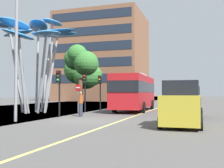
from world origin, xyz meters
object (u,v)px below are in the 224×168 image
object	(u,v)px
car_parked_near	(181,105)
car_parked_far	(185,101)
traffic_light_kerb_near	(59,83)
traffic_light_kerb_far	(85,85)
no_entry_sign	(78,94)
red_bus	(135,91)
pedestrian	(81,104)
street_lamp	(22,28)
leaf_sculpture	(34,35)
traffic_light_island_mid	(100,85)
car_parked_mid	(188,103)

from	to	relation	value
car_parked_near	car_parked_far	bearing A→B (deg)	92.25
traffic_light_kerb_near	car_parked_far	world-z (taller)	traffic_light_kerb_near
traffic_light_kerb_near	car_parked_near	bearing A→B (deg)	-19.31
traffic_light_kerb_far	no_entry_sign	world-z (taller)	traffic_light_kerb_far
red_bus	car_parked_far	world-z (taller)	red_bus
car_parked_near	pedestrian	distance (m)	8.29
car_parked_far	street_lamp	distance (m)	15.71
traffic_light_kerb_near	car_parked_near	distance (m)	9.14
leaf_sculpture	traffic_light_island_mid	xyz separation A→B (m)	(4.56, 4.31, -4.26)
car_parked_far	red_bus	bearing A→B (deg)	-175.32
car_parked_mid	pedestrian	world-z (taller)	car_parked_mid
traffic_light_island_mid	pedestrian	distance (m)	7.05
traffic_light_island_mid	car_parked_mid	distance (m)	9.69
leaf_sculpture	traffic_light_island_mid	size ratio (longest dim) A/B	2.57
traffic_light_island_mid	car_parked_far	size ratio (longest dim) A/B	0.82
traffic_light_kerb_far	street_lamp	bearing A→B (deg)	-93.24
car_parked_near	red_bus	bearing A→B (deg)	113.88
car_parked_mid	no_entry_sign	world-z (taller)	no_entry_sign
traffic_light_island_mid	no_entry_sign	bearing A→B (deg)	-101.20
street_lamp	no_entry_sign	size ratio (longest dim) A/B	3.64
car_parked_far	traffic_light_kerb_far	bearing A→B (deg)	-154.71
pedestrian	no_entry_sign	xyz separation A→B (m)	(-1.74, 3.31, 0.73)
red_bus	car_parked_mid	xyz separation A→B (m)	(5.14, -5.39, -0.91)
traffic_light_kerb_near	traffic_light_island_mid	size ratio (longest dim) A/B	0.96
leaf_sculpture	car_parked_near	size ratio (longest dim) A/B	2.28
car_parked_near	car_parked_far	size ratio (longest dim) A/B	0.92
car_parked_far	car_parked_mid	bearing A→B (deg)	-84.88
leaf_sculpture	car_parked_near	bearing A→B (deg)	-26.49
leaf_sculpture	car_parked_mid	bearing A→B (deg)	-1.45
red_bus	traffic_light_kerb_far	size ratio (longest dim) A/B	3.07
street_lamp	red_bus	bearing A→B (deg)	70.84
red_bus	car_parked_far	xyz separation A→B (m)	(4.62, 0.38, -0.95)
leaf_sculpture	car_parked_far	world-z (taller)	leaf_sculpture
car_parked_far	street_lamp	bearing A→B (deg)	-125.56
leaf_sculpture	traffic_light_kerb_near	bearing A→B (deg)	-38.26
traffic_light_island_mid	traffic_light_kerb_near	bearing A→B (deg)	-91.52
traffic_light_kerb_near	traffic_light_island_mid	bearing A→B (deg)	88.48
traffic_light_kerb_far	pedestrian	world-z (taller)	traffic_light_kerb_far
red_bus	car_parked_far	distance (m)	4.73
leaf_sculpture	no_entry_sign	world-z (taller)	leaf_sculpture
traffic_light_kerb_far	traffic_light_island_mid	world-z (taller)	traffic_light_island_mid
traffic_light_kerb_far	street_lamp	xyz separation A→B (m)	(-0.47, -8.32, 3.16)
car_parked_mid	car_parked_far	xyz separation A→B (m)	(-0.52, 5.76, -0.03)
street_lamp	pedestrian	world-z (taller)	street_lamp
traffic_light_kerb_far	traffic_light_island_mid	bearing A→B (deg)	81.92
car_parked_near	car_parked_far	xyz separation A→B (m)	(-0.47, 11.86, -0.11)
traffic_light_kerb_near	traffic_light_kerb_far	distance (m)	4.97
traffic_light_kerb_near	car_parked_mid	xyz separation A→B (m)	(8.59, 3.11, -1.37)
car_parked_near	car_parked_mid	distance (m)	6.10
car_parked_near	pedestrian	size ratio (longest dim) A/B	2.13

